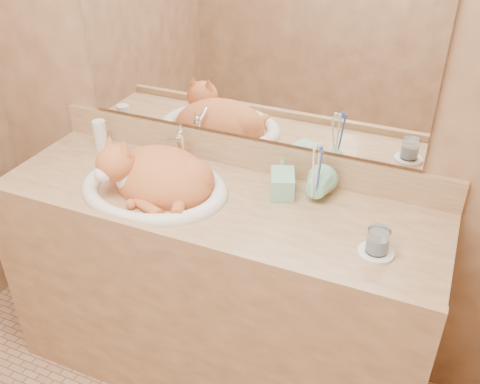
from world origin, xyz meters
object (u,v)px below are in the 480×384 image
at_px(toothbrush_cup, 315,192).
at_px(soap_dispenser, 283,180).
at_px(vanity_counter, 216,291).
at_px(cat, 155,174).
at_px(water_glass, 378,241).
at_px(sink_basin, 153,170).

bearing_deg(toothbrush_cup, soap_dispenser, -161.83).
height_order(vanity_counter, cat, cat).
height_order(toothbrush_cup, water_glass, toothbrush_cup).
distance_m(vanity_counter, water_glass, 0.75).
xyz_separation_m(cat, water_glass, (0.80, -0.06, -0.01)).
bearing_deg(cat, vanity_counter, 10.64).
relative_size(sink_basin, toothbrush_cup, 4.85).
bearing_deg(soap_dispenser, cat, 171.05).
relative_size(soap_dispenser, water_glass, 2.31).
xyz_separation_m(vanity_counter, soap_dispenser, (0.23, 0.08, 0.52)).
distance_m(vanity_counter, cat, 0.54).
bearing_deg(cat, soap_dispenser, 19.89).
bearing_deg(soap_dispenser, water_glass, -43.12).
bearing_deg(sink_basin, soap_dispenser, 12.67).
relative_size(vanity_counter, water_glass, 20.08).
bearing_deg(cat, water_glass, 4.39).
xyz_separation_m(soap_dispenser, toothbrush_cup, (0.10, 0.03, -0.04)).
height_order(cat, soap_dispenser, soap_dispenser).
xyz_separation_m(vanity_counter, water_glass, (0.58, -0.07, 0.47)).
height_order(sink_basin, water_glass, sink_basin).
height_order(cat, toothbrush_cup, cat).
bearing_deg(vanity_counter, toothbrush_cup, 19.46).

